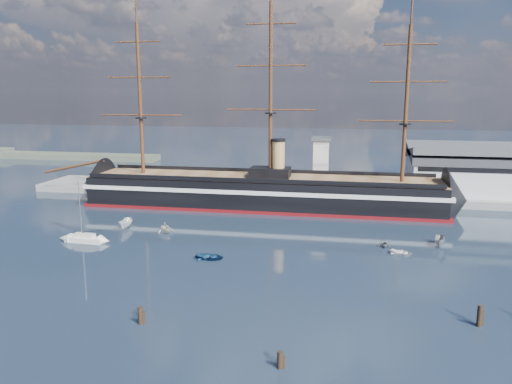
# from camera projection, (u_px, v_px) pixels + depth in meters

# --- Properties ---
(ground) EXTENTS (600.00, 600.00, 0.00)m
(ground) POSITION_uv_depth(u_px,v_px,m) (295.00, 230.00, 106.10)
(ground) COLOR #162232
(ground) RESTS_ON ground
(quay) EXTENTS (180.00, 18.00, 2.00)m
(quay) POSITION_uv_depth(u_px,v_px,m) (346.00, 197.00, 138.86)
(quay) COLOR slate
(quay) RESTS_ON ground
(quay_tower) EXTENTS (5.00, 5.00, 15.00)m
(quay_tower) POSITION_uv_depth(u_px,v_px,m) (321.00, 164.00, 135.35)
(quay_tower) COLOR silver
(quay_tower) RESTS_ON ground
(shoreline) EXTENTS (120.00, 10.00, 4.00)m
(shoreline) POSITION_uv_depth(u_px,v_px,m) (11.00, 154.00, 223.32)
(shoreline) COLOR #3F4C38
(shoreline) RESTS_ON ground
(warship) EXTENTS (112.92, 16.70, 53.94)m
(warship) POSITION_uv_depth(u_px,v_px,m) (256.00, 191.00, 126.89)
(warship) COLOR black
(warship) RESTS_ON ground
(sailboat) EXTENTS (7.75, 2.71, 12.20)m
(sailboat) POSITION_uv_depth(u_px,v_px,m) (85.00, 238.00, 97.56)
(sailboat) COLOR silver
(sailboat) RESTS_ON ground
(motorboat_a) EXTENTS (6.52, 2.86, 2.54)m
(motorboat_a) POSITION_uv_depth(u_px,v_px,m) (126.00, 229.00, 107.37)
(motorboat_a) COLOR silver
(motorboat_a) RESTS_ON ground
(motorboat_b) EXTENTS (1.52, 3.27, 1.48)m
(motorboat_b) POSITION_uv_depth(u_px,v_px,m) (210.00, 259.00, 87.67)
(motorboat_b) COLOR navy
(motorboat_b) RESTS_ON ground
(motorboat_c) EXTENTS (5.86, 3.02, 2.23)m
(motorboat_c) POSITION_uv_depth(u_px,v_px,m) (439.00, 246.00, 95.39)
(motorboat_c) COLOR gray
(motorboat_c) RESTS_ON ground
(motorboat_d) EXTENTS (6.45, 6.44, 2.33)m
(motorboat_d) POSITION_uv_depth(u_px,v_px,m) (165.00, 232.00, 104.46)
(motorboat_d) COLOR silver
(motorboat_d) RESTS_ON ground
(motorboat_e) EXTENTS (2.21, 2.84, 1.24)m
(motorboat_e) POSITION_uv_depth(u_px,v_px,m) (401.00, 255.00, 90.12)
(motorboat_e) COLOR white
(motorboat_e) RESTS_ON ground
(motorboat_g) EXTENTS (4.70, 2.81, 1.61)m
(motorboat_g) POSITION_uv_depth(u_px,v_px,m) (384.00, 247.00, 94.67)
(motorboat_g) COLOR slate
(motorboat_g) RESTS_ON ground
(piling_near_left) EXTENTS (0.64, 0.64, 3.02)m
(piling_near_left) POSITION_uv_depth(u_px,v_px,m) (141.00, 324.00, 63.36)
(piling_near_left) COLOR black
(piling_near_left) RESTS_ON ground
(piling_near_mid) EXTENTS (0.64, 0.64, 2.64)m
(piling_near_mid) POSITION_uv_depth(u_px,v_px,m) (280.00, 368.00, 53.22)
(piling_near_mid) COLOR black
(piling_near_mid) RESTS_ON ground
(piling_near_right) EXTENTS (0.64, 0.64, 3.51)m
(piling_near_right) POSITION_uv_depth(u_px,v_px,m) (479.00, 326.00, 62.70)
(piling_near_right) COLOR black
(piling_near_right) RESTS_ON ground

